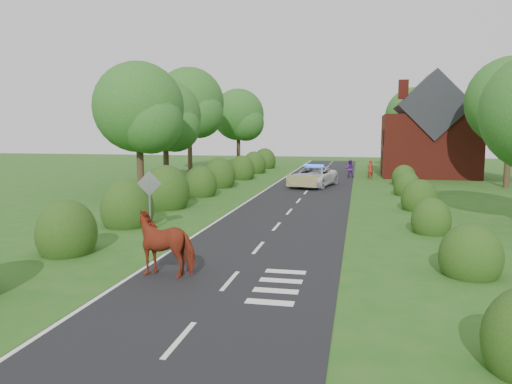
% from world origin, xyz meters
% --- Properties ---
extents(ground, '(120.00, 120.00, 0.00)m').
position_xyz_m(ground, '(0.00, 0.00, 0.00)').
color(ground, '#1F5B16').
extents(road, '(6.00, 70.00, 0.02)m').
position_xyz_m(road, '(0.00, 15.00, 0.01)').
color(road, black).
rests_on(road, ground).
extents(road_markings, '(4.96, 70.00, 0.01)m').
position_xyz_m(road_markings, '(-1.60, 12.93, 0.03)').
color(road_markings, white).
rests_on(road_markings, road).
extents(hedgerow_left, '(2.75, 50.41, 3.00)m').
position_xyz_m(hedgerow_left, '(-6.51, 11.69, 0.75)').
color(hedgerow_left, '#153E13').
rests_on(hedgerow_left, ground).
extents(hedgerow_right, '(2.10, 45.78, 2.10)m').
position_xyz_m(hedgerow_right, '(6.60, 11.21, 0.55)').
color(hedgerow_right, '#153E13').
rests_on(hedgerow_right, ground).
extents(tree_left_a, '(5.74, 5.60, 8.38)m').
position_xyz_m(tree_left_a, '(-9.75, 11.86, 5.34)').
color(tree_left_a, '#332316').
rests_on(tree_left_a, ground).
extents(tree_left_b, '(5.74, 5.60, 8.07)m').
position_xyz_m(tree_left_b, '(-11.25, 19.86, 5.04)').
color(tree_left_b, '#332316').
rests_on(tree_left_b, ground).
extents(tree_left_c, '(6.97, 6.80, 10.22)m').
position_xyz_m(tree_left_c, '(-12.70, 29.83, 6.53)').
color(tree_left_c, '#332316').
rests_on(tree_left_c, ground).
extents(tree_left_d, '(6.15, 6.00, 8.89)m').
position_xyz_m(tree_left_d, '(-10.23, 39.85, 5.64)').
color(tree_left_d, '#332316').
rests_on(tree_left_d, ground).
extents(tree_right_c, '(6.15, 6.00, 8.58)m').
position_xyz_m(tree_right_c, '(9.27, 37.85, 5.34)').
color(tree_right_c, '#332316').
rests_on(tree_right_c, ground).
extents(road_sign, '(1.06, 0.08, 2.53)m').
position_xyz_m(road_sign, '(-5.00, 2.00, 1.65)').
color(road_sign, gray).
rests_on(road_sign, ground).
extents(house, '(8.00, 7.40, 9.17)m').
position_xyz_m(house, '(9.49, 30.00, 3.79)').
color(house, maroon).
rests_on(house, ground).
extents(cow, '(2.24, 1.23, 1.56)m').
position_xyz_m(cow, '(-2.01, -3.61, 0.78)').
color(cow, maroon).
rests_on(cow, ground).
extents(police_van, '(3.57, 5.80, 1.64)m').
position_xyz_m(police_van, '(0.18, 19.64, 0.75)').
color(police_van, silver).
rests_on(police_van, ground).
extents(pedestrian_red, '(0.71, 0.67, 1.64)m').
position_xyz_m(pedestrian_red, '(4.38, 26.24, 0.82)').
color(pedestrian_red, maroon).
rests_on(pedestrian_red, ground).
extents(pedestrian_purple, '(0.80, 0.65, 1.56)m').
position_xyz_m(pedestrian_purple, '(2.65, 27.02, 0.78)').
color(pedestrian_purple, '#491E71').
rests_on(pedestrian_purple, ground).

